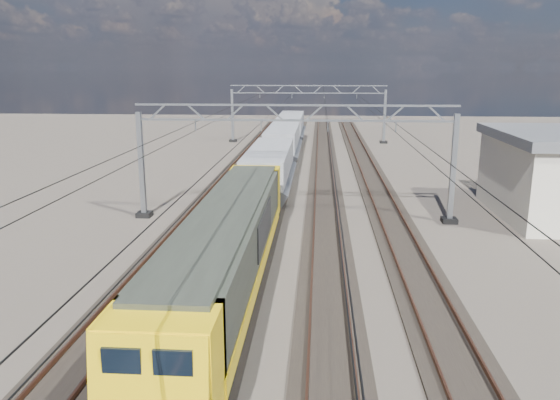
# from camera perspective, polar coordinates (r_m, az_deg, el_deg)

# --- Properties ---
(ground) EXTENTS (160.00, 160.00, 0.00)m
(ground) POSITION_cam_1_polar(r_m,az_deg,el_deg) (30.18, 1.09, -4.11)
(ground) COLOR #2C2721
(ground) RESTS_ON ground
(track_outer_west) EXTENTS (2.60, 140.00, 0.30)m
(track_outer_west) POSITION_cam_1_polar(r_m,az_deg,el_deg) (31.04, -10.07, -3.68)
(track_outer_west) COLOR black
(track_outer_west) RESTS_ON ground
(track_loco) EXTENTS (2.60, 140.00, 0.30)m
(track_loco) POSITION_cam_1_polar(r_m,az_deg,el_deg) (30.32, -2.70, -3.89)
(track_loco) COLOR black
(track_loco) RESTS_ON ground
(track_inner_east) EXTENTS (2.60, 140.00, 0.30)m
(track_inner_east) POSITION_cam_1_polar(r_m,az_deg,el_deg) (30.12, 4.90, -4.05)
(track_inner_east) COLOR black
(track_inner_east) RESTS_ON ground
(track_outer_east) EXTENTS (2.60, 140.00, 0.30)m
(track_outer_east) POSITION_cam_1_polar(r_m,az_deg,el_deg) (30.45, 12.46, -4.14)
(track_outer_east) COLOR black
(track_outer_east) RESTS_ON ground
(catenary_gantry_mid) EXTENTS (19.90, 0.90, 7.11)m
(catenary_gantry_mid) POSITION_cam_1_polar(r_m,az_deg,el_deg) (33.16, 1.49, 4.45)
(catenary_gantry_mid) COLOR gray
(catenary_gantry_mid) RESTS_ON ground
(catenary_gantry_far) EXTENTS (19.90, 0.90, 7.11)m
(catenary_gantry_far) POSITION_cam_1_polar(r_m,az_deg,el_deg) (68.92, 2.93, 9.24)
(catenary_gantry_far) COLOR gray
(catenary_gantry_far) RESTS_ON ground
(overhead_wires) EXTENTS (12.03, 140.00, 0.53)m
(overhead_wires) POSITION_cam_1_polar(r_m,az_deg,el_deg) (36.89, 1.81, 8.28)
(overhead_wires) COLOR black
(overhead_wires) RESTS_ON ground
(locomotive) EXTENTS (2.76, 21.10, 3.62)m
(locomotive) POSITION_cam_1_polar(r_m,az_deg,el_deg) (21.62, -5.44, -4.97)
(locomotive) COLOR black
(locomotive) RESTS_ON ground
(hopper_wagon_lead) EXTENTS (3.38, 13.00, 3.25)m
(hopper_wagon_lead) POSITION_cam_1_polar(r_m,az_deg,el_deg) (38.68, -1.12, 3.27)
(hopper_wagon_lead) COLOR black
(hopper_wagon_lead) RESTS_ON ground
(hopper_wagon_mid) EXTENTS (3.38, 13.00, 3.25)m
(hopper_wagon_mid) POSITION_cam_1_polar(r_m,az_deg,el_deg) (52.67, 0.30, 6.05)
(hopper_wagon_mid) COLOR black
(hopper_wagon_mid) RESTS_ON ground
(hopper_wagon_third) EXTENTS (3.38, 13.00, 3.25)m
(hopper_wagon_third) POSITION_cam_1_polar(r_m,az_deg,el_deg) (66.74, 1.13, 7.67)
(hopper_wagon_third) COLOR black
(hopper_wagon_third) RESTS_ON ground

